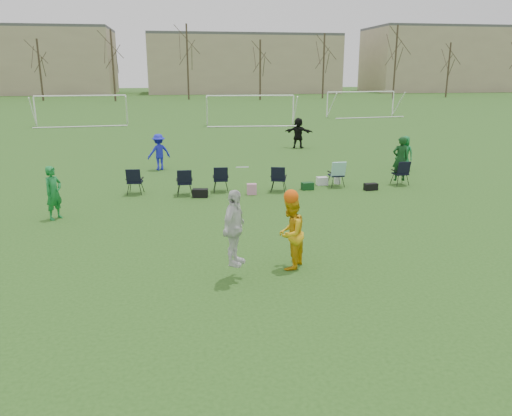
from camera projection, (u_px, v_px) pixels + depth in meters
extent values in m
plane|color=#254D18|center=(285.00, 273.00, 11.21)|extent=(260.00, 260.00, 0.00)
imported|color=#147530|center=(54.00, 193.00, 15.12)|extent=(0.66, 0.72, 1.65)
imported|color=#191FC0|center=(159.00, 152.00, 22.73)|extent=(1.22, 0.97, 1.64)
imported|color=#136B30|center=(405.00, 153.00, 22.54)|extent=(0.90, 0.91, 1.58)
imported|color=black|center=(298.00, 133.00, 29.21)|extent=(1.71, 1.19, 1.78)
imported|color=silver|center=(234.00, 228.00, 10.59)|extent=(0.83, 1.05, 1.66)
imported|color=gold|center=(290.00, 233.00, 11.32)|extent=(0.96, 1.02, 1.66)
sphere|color=#ED520C|center=(291.00, 197.00, 11.09)|extent=(0.33, 0.33, 0.33)
cylinder|color=white|center=(242.00, 167.00, 10.19)|extent=(0.27, 0.27, 0.08)
imported|color=#0F3A16|center=(400.00, 159.00, 19.78)|extent=(0.66, 0.46, 1.76)
cube|color=black|center=(200.00, 193.00, 17.94)|extent=(0.59, 0.38, 0.30)
cube|color=#CE85A6|center=(252.00, 189.00, 18.32)|extent=(0.37, 0.25, 0.40)
cube|color=#103C17|center=(307.00, 186.00, 19.08)|extent=(0.47, 0.32, 0.28)
cube|color=silver|center=(322.00, 181.00, 19.86)|extent=(0.44, 0.33, 0.32)
cylinder|color=white|center=(337.00, 180.00, 20.09)|extent=(0.26, 0.26, 0.30)
cube|color=black|center=(371.00, 187.00, 19.01)|extent=(0.52, 0.30, 0.26)
cube|color=black|center=(135.00, 181.00, 18.35)|extent=(0.66, 0.66, 0.96)
cube|color=black|center=(184.00, 182.00, 18.19)|extent=(0.60, 0.60, 0.96)
cube|color=black|center=(221.00, 179.00, 18.72)|extent=(0.63, 0.63, 0.96)
cube|color=black|center=(279.00, 179.00, 18.76)|extent=(0.75, 0.75, 0.96)
cube|color=black|center=(336.00, 174.00, 19.54)|extent=(0.62, 0.62, 0.96)
cube|color=black|center=(400.00, 173.00, 19.83)|extent=(0.65, 0.65, 0.96)
cylinder|color=white|center=(35.00, 111.00, 40.86)|extent=(0.12, 0.12, 2.40)
cylinder|color=white|center=(127.00, 110.00, 42.58)|extent=(0.12, 0.12, 2.40)
cylinder|color=white|center=(80.00, 96.00, 41.41)|extent=(7.28, 0.76, 0.12)
cylinder|color=white|center=(207.00, 110.00, 41.65)|extent=(0.12, 0.12, 2.40)
cylinder|color=white|center=(293.00, 110.00, 42.28)|extent=(0.12, 0.12, 2.40)
cylinder|color=white|center=(250.00, 96.00, 41.65)|extent=(7.29, 0.63, 0.12)
cylinder|color=white|center=(327.00, 105.00, 48.47)|extent=(0.12, 0.12, 2.40)
cylinder|color=white|center=(393.00, 104.00, 50.55)|extent=(0.12, 0.12, 2.40)
cylinder|color=white|center=(361.00, 92.00, 49.19)|extent=(7.25, 1.13, 0.12)
cylinder|color=#382B21|center=(40.00, 70.00, 74.71)|extent=(0.28, 0.28, 9.00)
cylinder|color=#382B21|center=(113.00, 66.00, 73.37)|extent=(0.28, 0.28, 10.20)
cylinder|color=#382B21|center=(188.00, 62.00, 77.75)|extent=(0.28, 0.28, 11.40)
cylinder|color=#382B21|center=(260.00, 70.00, 76.90)|extent=(0.28, 0.28, 9.00)
cylinder|color=#382B21|center=(324.00, 66.00, 81.28)|extent=(0.28, 0.28, 10.20)
cylinder|color=#382B21|center=(395.00, 62.00, 79.95)|extent=(0.28, 0.28, 11.40)
cylinder|color=#382B21|center=(448.00, 70.00, 84.81)|extent=(0.28, 0.28, 9.00)
cube|color=tan|center=(0.00, 62.00, 95.64)|extent=(42.00, 16.00, 12.00)
cube|color=tan|center=(243.00, 65.00, 102.96)|extent=(38.00, 16.00, 11.00)
cube|color=tan|center=(437.00, 61.00, 109.28)|extent=(30.00, 16.00, 13.00)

